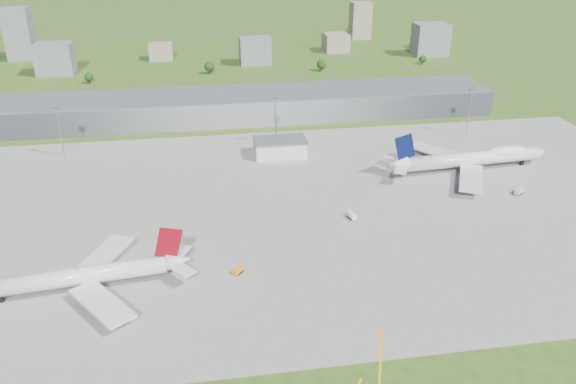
{
  "coord_description": "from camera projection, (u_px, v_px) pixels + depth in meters",
  "views": [
    {
      "loc": [
        -29.1,
        -168.25,
        108.84
      ],
      "look_at": [
        4.04,
        36.72,
        9.0
      ],
      "focal_mm": 35.0,
      "sensor_mm": 36.0,
      "label": 1
    }
  ],
  "objects": [
    {
      "name": "bldg_e",
      "position": [
        430.0,
        39.0,
        505.56
      ],
      "size": [
        30.0,
        22.0,
        28.0
      ],
      "primitive_type": "cube",
      "color": "slate",
      "rests_on": "ground"
    },
    {
      "name": "ground",
      "position": [
        251.0,
        125.0,
        334.49
      ],
      "size": [
        1400.0,
        1400.0,
        0.0
      ],
      "primitive_type": "plane",
      "color": "#315219",
      "rests_on": "ground"
    },
    {
      "name": "tree_c",
      "position": [
        209.0,
        67.0,
        444.74
      ],
      "size": [
        8.1,
        8.1,
        9.9
      ],
      "color": "#382314",
      "rests_on": "ground"
    },
    {
      "name": "van_white_near",
      "position": [
        351.0,
        216.0,
        228.19
      ],
      "size": [
        3.41,
        5.14,
        2.43
      ],
      "rotation": [
        0.0,
        0.0,
        1.88
      ],
      "color": "white",
      "rests_on": "ground"
    },
    {
      "name": "ops_building",
      "position": [
        280.0,
        148.0,
        289.71
      ],
      "size": [
        26.0,
        16.0,
        8.0
      ],
      "primitive_type": "cube",
      "color": "silver",
      "rests_on": "ground"
    },
    {
      "name": "bldg_tall_e",
      "position": [
        360.0,
        20.0,
        578.14
      ],
      "size": [
        20.0,
        18.0,
        36.0
      ],
      "primitive_type": "cube",
      "color": "gray",
      "rests_on": "ground"
    },
    {
      "name": "bldg_ce",
      "position": [
        336.0,
        42.0,
        523.34
      ],
      "size": [
        22.0,
        24.0,
        16.0
      ],
      "primitive_type": "cube",
      "color": "gray",
      "rests_on": "ground"
    },
    {
      "name": "tug_yellow",
      "position": [
        238.0,
        271.0,
        192.57
      ],
      "size": [
        4.09,
        4.35,
        1.88
      ],
      "rotation": [
        0.0,
        0.0,
        0.9
      ],
      "color": "#F3AC0E",
      "rests_on": "ground"
    },
    {
      "name": "bldg_tall_w",
      "position": [
        19.0,
        34.0,
        485.9
      ],
      "size": [
        22.0,
        20.0,
        44.0
      ],
      "primitive_type": "cube",
      "color": "slate",
      "rests_on": "ground"
    },
    {
      "name": "terminal",
      "position": [
        248.0,
        105.0,
        344.58
      ],
      "size": [
        300.0,
        42.0,
        15.0
      ],
      "primitive_type": "cube",
      "color": "gray",
      "rests_on": "ground"
    },
    {
      "name": "bldg_c",
      "position": [
        255.0,
        51.0,
        474.95
      ],
      "size": [
        26.0,
        20.0,
        22.0
      ],
      "primitive_type": "cube",
      "color": "slate",
      "rests_on": "ground"
    },
    {
      "name": "van_white_far",
      "position": [
        519.0,
        192.0,
        248.45
      ],
      "size": [
        5.43,
        4.59,
        2.55
      ],
      "rotation": [
        0.0,
        0.0,
        0.56
      ],
      "color": "silver",
      "rests_on": "ground"
    },
    {
      "name": "bldg_w",
      "position": [
        55.0,
        59.0,
        442.61
      ],
      "size": [
        28.0,
        22.0,
        24.0
      ],
      "primitive_type": "cube",
      "color": "slate",
      "rests_on": "ground"
    },
    {
      "name": "airliner_blue_quad",
      "position": [
        473.0,
        159.0,
        270.76
      ],
      "size": [
        83.23,
        65.14,
        21.73
      ],
      "rotation": [
        0.0,
        0.0,
        0.07
      ],
      "color": "silver",
      "rests_on": "ground"
    },
    {
      "name": "tree_e",
      "position": [
        321.0,
        64.0,
        453.38
      ],
      "size": [
        7.65,
        7.65,
        9.35
      ],
      "color": "#382314",
      "rests_on": "ground"
    },
    {
      "name": "tree_far_e",
      "position": [
        423.0,
        59.0,
        475.64
      ],
      "size": [
        6.3,
        6.3,
        7.7
      ],
      "color": "#382314",
      "rests_on": "ground"
    },
    {
      "name": "mast_west",
      "position": [
        59.0,
        124.0,
        281.29
      ],
      "size": [
        3.5,
        2.0,
        25.9
      ],
      "color": "gray",
      "rests_on": "ground"
    },
    {
      "name": "tree_w",
      "position": [
        89.0,
        77.0,
        418.88
      ],
      "size": [
        6.75,
        6.75,
        8.25
      ],
      "color": "#382314",
      "rests_on": "ground"
    },
    {
      "name": "mast_east",
      "position": [
        471.0,
        104.0,
        312.94
      ],
      "size": [
        3.5,
        2.0,
        25.9
      ],
      "color": "gray",
      "rests_on": "ground"
    },
    {
      "name": "bldg_cw",
      "position": [
        161.0,
        51.0,
        491.87
      ],
      "size": [
        20.0,
        18.0,
        14.0
      ],
      "primitive_type": "cube",
      "color": "gray",
      "rests_on": "ground"
    },
    {
      "name": "airliner_red_twin",
      "position": [
        84.0,
        276.0,
        182.05
      ],
      "size": [
        71.44,
        55.39,
        19.6
      ],
      "rotation": [
        0.0,
        0.0,
        3.24
      ],
      "color": "silver",
      "rests_on": "ground"
    },
    {
      "name": "apron",
      "position": [
        301.0,
        207.0,
        238.05
      ],
      "size": [
        360.0,
        190.0,
        0.08
      ],
      "primitive_type": "cube",
      "color": "gray",
      "rests_on": "ground"
    },
    {
      "name": "mast_center",
      "position": [
        276.0,
        113.0,
        297.12
      ],
      "size": [
        3.5,
        2.0,
        25.9
      ],
      "color": "gray",
      "rests_on": "ground"
    }
  ]
}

